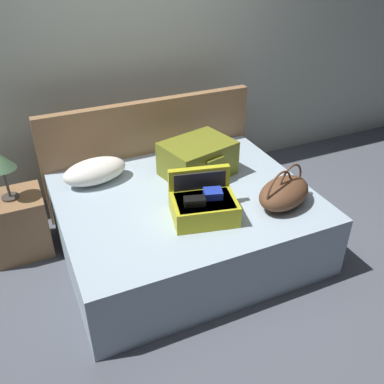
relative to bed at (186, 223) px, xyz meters
The scene contains 10 objects.
ground_plane 0.47m from the bed, 90.00° to the right, with size 12.00×12.00×0.00m, color #4C515B.
back_wall 1.63m from the bed, 90.00° to the left, with size 8.00×0.10×2.60m, color #B7C1B2.
bed is the anchor object (origin of this frame).
headboard 0.85m from the bed, 90.00° to the left, with size 1.91×0.08×0.99m, color olive.
hard_case_large 0.53m from the bed, 50.39° to the left, with size 0.62×0.52×0.28m.
hard_case_medium 0.46m from the bed, 88.73° to the right, with size 0.51×0.44×0.31m.
duffel_bag 0.81m from the bed, 33.38° to the right, with size 0.54×0.44×0.30m.
pillow_near_headboard 0.83m from the bed, 139.47° to the left, with size 0.51×0.28×0.19m, color white.
nightstand 1.32m from the bed, 156.83° to the left, with size 0.44×0.40×0.50m, color olive.
table_lamp 1.43m from the bed, 156.83° to the left, with size 0.20×0.20×0.37m.
Camera 1 is at (-1.07, -2.10, 2.26)m, focal length 39.88 mm.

